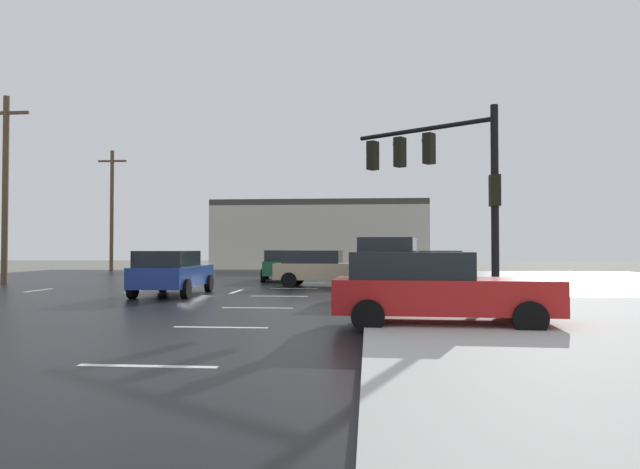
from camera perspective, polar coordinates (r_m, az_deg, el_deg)
The scene contains 15 objects.
ground_plane at distance 22.14m, azimuth -3.23°, elevation -5.76°, with size 120.00×120.00×0.00m, color slate.
road_asphalt at distance 22.14m, azimuth -3.23°, elevation -5.73°, with size 44.00×44.00×0.02m, color black.
snow_strip_curbside at distance 18.02m, azimuth 10.96°, elevation -6.18°, with size 4.00×1.60×0.06m, color white.
lane_markings at distance 20.63m, azimuth -0.44°, elevation -6.01°, with size 36.15×36.15×0.01m.
traffic_signal_mast at distance 17.97m, azimuth 12.28°, elevation 6.21°, with size 4.02×2.91×5.67m.
fire_hydrant at distance 15.10m, azimuth 14.99°, elevation -5.68°, with size 0.48×0.26×0.79m.
strip_building_background at distance 51.05m, azimuth 0.15°, elevation -0.06°, with size 18.19×8.00×5.81m.
sedan_tan at distance 25.03m, azimuth 0.36°, elevation -3.31°, with size 4.63×2.26×1.58m.
suv_navy at distance 20.32m, azimuth 6.85°, elevation -3.06°, with size 2.62×5.00×2.03m.
sedan_red at distance 12.27m, azimuth 11.31°, elevation -5.21°, with size 4.60×2.18×1.58m.
sedan_green at distance 29.97m, azimuth -3.76°, elevation -3.00°, with size 2.43×4.68×1.58m.
sedan_blue at distance 21.12m, azimuth -14.45°, elevation -3.61°, with size 2.12×4.58×1.58m.
sedan_white at distance 23.55m, azimuth 11.67°, elevation -3.39°, with size 2.03×4.54×1.58m.
utility_pole_far at distance 30.89m, azimuth -28.72°, elevation 4.28°, with size 2.20×0.28×8.88m.
utility_pole_distant at distance 46.73m, azimuth -19.92°, elevation 2.50°, with size 2.20×0.28×9.20m.
Camera 1 is at (3.09, -21.86, 1.66)m, focal length 32.31 mm.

